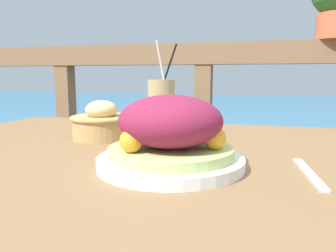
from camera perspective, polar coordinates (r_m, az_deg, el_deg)
The scene contains 7 objects.
patio_table at distance 0.75m, azimuth -3.63°, elevation -10.93°, with size 1.27×0.93×0.75m.
railing_fence at distance 1.45m, azimuth 6.11°, elevation 1.19°, with size 2.80×0.08×1.05m.
sea_backdrop at distance 3.98m, azimuth 11.91°, elevation -0.45°, with size 12.00×4.00×0.56m.
salad_plate at distance 0.60m, azimuth 0.44°, elevation -1.81°, with size 0.27×0.27×0.13m.
drink_glass at distance 0.85m, azimuth -1.17°, elevation 2.89°, with size 0.08×0.07×0.25m.
bread_basket at distance 0.89m, azimuth -11.43°, elevation 0.55°, with size 0.17×0.17×0.10m.
knife at distance 0.61m, azimuth 23.32°, elevation -7.56°, with size 0.04×0.18×0.00m.
Camera 1 is at (0.23, -0.67, 0.92)m, focal length 35.00 mm.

